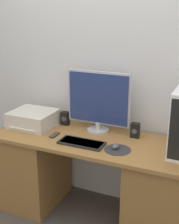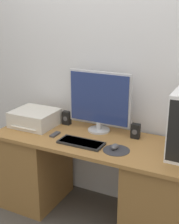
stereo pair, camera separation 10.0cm
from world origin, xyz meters
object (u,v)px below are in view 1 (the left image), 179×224
Objects in this scene: keyboard at (82,143)px; printer at (33,119)px; remote_control at (55,135)px; mouse at (116,146)px; speaker_left at (65,118)px; monitor at (99,100)px; speaker_right at (135,130)px.

printer is (-0.58, 0.17, 0.06)m from keyboard.
remote_control is (0.29, -0.12, -0.06)m from printer.
remote_control is at bearing 176.97° from mouse.
keyboard is 0.47m from speaker_left.
monitor is 1.53× the size of keyboard.
monitor is 0.64m from printer.
monitor reaches higher than speaker_left.
keyboard is 0.61m from printer.
remote_control is (-0.28, 0.05, -0.00)m from keyboard.
mouse is 0.68m from speaker_left.
speaker_left is 1.10× the size of remote_control.
mouse is at bearing -9.86° from printer.
remote_control is at bearing -22.08° from printer.
monitor is 1.48× the size of printer.
printer reaches higher than speaker_left.
mouse is at bearing -26.57° from speaker_left.
printer is at bearing -148.21° from speaker_left.
keyboard is 0.28m from mouse.
printer is 0.29m from speaker_left.
speaker_left is 0.68m from speaker_right.
keyboard is at bearing -91.92° from monitor.
printer is 3.38× the size of remote_control.
printer is at bearing 163.19° from keyboard.
remote_control is at bearing 169.01° from keyboard.
printer is 0.32m from remote_control.
monitor is at bearing 88.08° from keyboard.
speaker_left is at bearing 178.17° from speaker_right.
monitor reaches higher than mouse.
speaker_left is at bearing 31.79° from printer.
monitor is 4.53× the size of speaker_left.
monitor is 0.48m from remote_control.
monitor is at bearing 132.48° from mouse.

